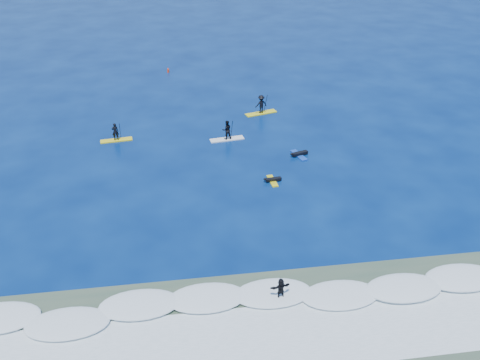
{
  "coord_description": "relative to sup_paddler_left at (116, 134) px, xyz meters",
  "views": [
    {
      "loc": [
        -4.41,
        -33.57,
        22.55
      ],
      "look_at": [
        0.83,
        3.23,
        0.6
      ],
      "focal_mm": 40.0,
      "sensor_mm": 36.0,
      "label": 1
    }
  ],
  "objects": [
    {
      "name": "breaking_wave",
      "position": [
        9.61,
        -23.18,
        -0.65
      ],
      "size": [
        40.0,
        6.0,
        0.3
      ],
      "primitive_type": "cube",
      "color": "white",
      "rests_on": "ground"
    },
    {
      "name": "shallow_water",
      "position": [
        9.61,
        -27.18,
        -0.65
      ],
      "size": [
        90.0,
        13.0,
        0.01
      ],
      "primitive_type": "cube",
      "color": "#394D3C",
      "rests_on": "ground"
    },
    {
      "name": "prone_paddler_far",
      "position": [
        16.44,
        -5.42,
        -0.5
      ],
      "size": [
        1.71,
        2.25,
        0.46
      ],
      "rotation": [
        0.0,
        0.0,
        1.87
      ],
      "color": "#1641A9",
      "rests_on": "ground"
    },
    {
      "name": "sup_paddler_center",
      "position": [
        10.42,
        -1.27,
        0.2
      ],
      "size": [
        3.31,
        1.21,
        2.27
      ],
      "rotation": [
        0.0,
        0.0,
        0.13
      ],
      "color": "white",
      "rests_on": "ground"
    },
    {
      "name": "wave_surfer",
      "position": [
        10.98,
        -23.33,
        0.17
      ],
      "size": [
        2.08,
        0.91,
        1.46
      ],
      "rotation": [
        0.0,
        0.0,
        0.18
      ],
      "color": "white",
      "rests_on": "breaking_wave"
    },
    {
      "name": "sup_paddler_left",
      "position": [
        0.0,
        0.0,
        0.0
      ],
      "size": [
        3.04,
        1.07,
        2.09
      ],
      "rotation": [
        0.0,
        0.0,
        0.11
      ],
      "color": "yellow",
      "rests_on": "ground"
    },
    {
      "name": "sup_paddler_right",
      "position": [
        14.71,
        4.4,
        0.27
      ],
      "size": [
        3.48,
        1.72,
        2.37
      ],
      "rotation": [
        0.0,
        0.0,
        0.27
      ],
      "color": "yellow",
      "rests_on": "ground"
    },
    {
      "name": "whitewater",
      "position": [
        9.61,
        -26.18,
        -0.65
      ],
      "size": [
        34.0,
        5.0,
        0.02
      ],
      "primitive_type": "cube",
      "color": "silver",
      "rests_on": "ground"
    },
    {
      "name": "prone_paddler_near",
      "position": [
        13.21,
        -9.55,
        -0.52
      ],
      "size": [
        1.52,
        1.95,
        0.4
      ],
      "rotation": [
        0.0,
        0.0,
        1.66
      ],
      "color": "yellow",
      "rests_on": "ground"
    },
    {
      "name": "marker_buoy",
      "position": [
        5.38,
        18.77,
        -0.36
      ],
      "size": [
        0.28,
        0.28,
        0.66
      ],
      "rotation": [
        0.0,
        0.0,
        -0.15
      ],
      "color": "#FE3D16",
      "rests_on": "ground"
    },
    {
      "name": "ground",
      "position": [
        9.61,
        -13.18,
        -0.65
      ],
      "size": [
        160.0,
        160.0,
        0.0
      ],
      "primitive_type": "plane",
      "color": "#04194D",
      "rests_on": "ground"
    }
  ]
}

